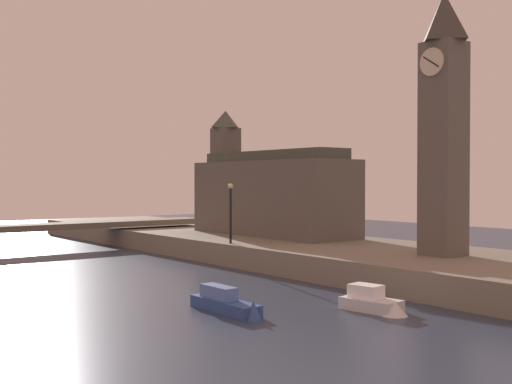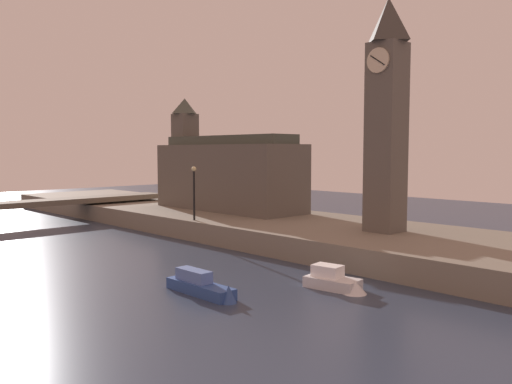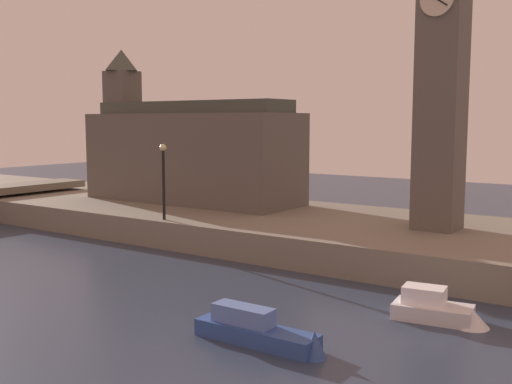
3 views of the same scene
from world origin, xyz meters
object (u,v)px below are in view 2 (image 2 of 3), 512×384
Objects in this scene: parliament_hall at (225,172)px; boat_ferry_white at (337,282)px; streetlamp at (194,187)px; boat_tour_blue at (205,287)px; clock_tower at (387,112)px.

parliament_hall is 23.53m from boat_ferry_white.
boat_ferry_white is at bearing -12.81° from streetlamp.
streetlamp is at bearing 144.65° from boat_tour_blue.
streetlamp is at bearing -57.35° from parliament_hall.
streetlamp is at bearing -156.82° from clock_tower.
boat_tour_blue is at bearing -124.34° from boat_ferry_white.
parliament_hall is at bearing 137.24° from boat_tour_blue.
boat_ferry_white is at bearing 55.66° from boat_tour_blue.
clock_tower is 17.04m from boat_tour_blue.
streetlamp reaches higher than boat_ferry_white.
clock_tower is 13.21m from boat_ferry_white.
parliament_hall reaches higher than boat_tour_blue.
boat_ferry_white is (3.30, -9.29, -8.79)m from clock_tower.
boat_tour_blue is at bearing -91.25° from clock_tower.
parliament_hall is 8.02m from streetlamp.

